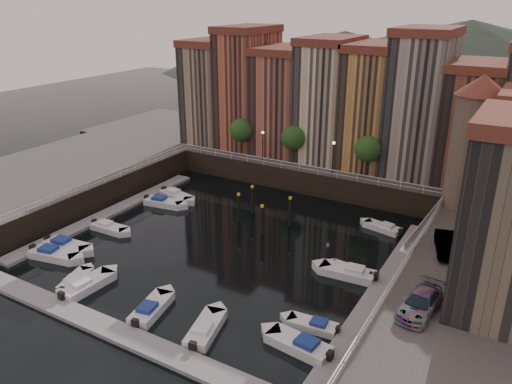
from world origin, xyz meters
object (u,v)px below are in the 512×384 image
Objects in this scene: mooring_pilings at (261,210)px; boat_left_1 at (66,246)px; car_a at (478,210)px; car_b at (447,245)px; boat_left_0 at (54,254)px; corner_tower at (474,141)px; boat_left_2 at (109,228)px; gangway at (424,225)px; car_c at (420,304)px.

boat_left_1 is (-13.89, -15.11, -1.24)m from mooring_pilings.
car_b is (-1.25, -9.56, 0.05)m from car_a.
boat_left_0 is 1.01× the size of boat_left_1.
boat_left_2 is (-32.95, -18.89, -9.84)m from corner_tower.
mooring_pilings is 1.08× the size of boat_left_1.
corner_tower is 2.99× the size of boat_left_2.
corner_tower is 7.04m from car_a.
car_a is at bearing 26.48° from gangway.
corner_tower is at bearing 75.52° from car_b.
corner_tower is 39.23m from boat_left_2.
car_a is (34.59, 16.65, 3.37)m from boat_left_2.
car_b is at bearing -87.23° from car_a.
boat_left_2 is at bearing -144.05° from car_a.
boat_left_2 is at bearing -178.61° from car_c.
gangway is at bearing 97.92° from car_b.
mooring_pilings is 22.42m from car_a.
car_b reaches higher than gangway.
mooring_pilings reaches higher than boat_left_1.
car_a is at bearing 17.81° from mooring_pilings.
gangway is (-2.90, -4.50, -8.28)m from corner_tower.
car_c reaches higher than mooring_pilings.
corner_tower is 2.38× the size of mooring_pilings.
corner_tower is 22.74m from car_c.
car_a reaches higher than gangway.
mooring_pilings is 20.56m from boat_left_1.
mooring_pilings is at bearing 154.01° from car_c.
car_a is (21.25, 6.83, 2.08)m from mooring_pilings.
car_a is at bearing -53.59° from corner_tower.
corner_tower is 43.21m from boat_left_0.
boat_left_0 is (-30.20, -21.50, -1.51)m from gangway.
boat_left_1 is at bearing -144.18° from corner_tower.
corner_tower is 42.45m from boat_left_1.
gangway is 1.54× the size of boat_left_0.
gangway is 5.39m from car_a.
boat_left_1 is 1.13× the size of car_b.
car_a is 9.64m from car_b.
boat_left_2 is at bearing 78.54° from boat_left_1.
car_a reaches higher than mooring_pilings.
boat_left_1 is at bearing -176.32° from car_b.
mooring_pilings is 1.22× the size of car_b.
car_c is (33.60, 4.19, 3.34)m from boat_left_0.
corner_tower reaches higher than boat_left_2.
corner_tower is 2.55× the size of boat_left_0.
mooring_pilings is 23.90m from car_c.
boat_left_1 is at bearing 91.38° from boat_left_0.
car_b reaches higher than boat_left_2.
gangway reaches higher than mooring_pilings.
mooring_pilings is at bearing -164.72° from gangway.
mooring_pilings is at bearing -151.94° from car_a.
corner_tower is at bearing 57.20° from gangway.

